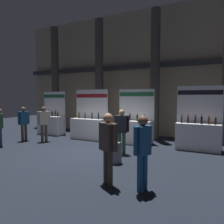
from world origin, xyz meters
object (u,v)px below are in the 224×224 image
at_px(exhibitor_booth_2, 134,130).
at_px(exhibitor_booth_3, 198,134).
at_px(exhibitor_booth_0, 51,123).
at_px(visitor_9, 122,128).
at_px(visitor_0, 108,142).
at_px(exhibitor_booth_1, 89,126).
at_px(trash_bin, 116,153).
at_px(visitor_7, 24,121).
at_px(visitor_5, 143,147).
at_px(visitor_6, 44,121).
at_px(visitor_4, 0,124).

height_order(exhibitor_booth_2, exhibitor_booth_3, exhibitor_booth_3).
xyz_separation_m(exhibitor_booth_0, exhibitor_booth_3, (7.55, -0.16, 0.02)).
bearing_deg(visitor_9, visitor_0, 90.24).
relative_size(exhibitor_booth_1, exhibitor_booth_2, 1.01).
distance_m(trash_bin, visitor_9, 1.25).
bearing_deg(exhibitor_booth_1, trash_bin, -45.62).
xyz_separation_m(exhibitor_booth_1, visitor_7, (-2.49, -1.73, 0.34)).
xyz_separation_m(trash_bin, visitor_5, (1.35, -1.52, 0.64)).
height_order(exhibitor_booth_1, visitor_7, exhibitor_booth_1).
height_order(exhibitor_booth_2, visitor_6, exhibitor_booth_2).
distance_m(exhibitor_booth_0, visitor_6, 1.95).
xyz_separation_m(exhibitor_booth_2, visitor_4, (-4.85, -2.97, 0.31)).
xyz_separation_m(exhibitor_booth_0, trash_bin, (5.37, -3.05, -0.28)).
bearing_deg(visitor_4, exhibitor_booth_1, 86.68).
xyz_separation_m(exhibitor_booth_0, visitor_9, (5.12, -2.01, 0.35)).
relative_size(exhibitor_booth_2, visitor_4, 1.53).
relative_size(exhibitor_booth_1, visitor_6, 1.50).
bearing_deg(exhibitor_booth_3, visitor_5, -100.60).
xyz_separation_m(trash_bin, visitor_7, (-5.32, 1.16, 0.62)).
relative_size(exhibitor_booth_3, trash_bin, 3.78).
bearing_deg(exhibitor_booth_3, visitor_7, -166.98).
bearing_deg(visitor_0, visitor_7, 6.23).
xyz_separation_m(visitor_4, visitor_7, (-0.00, 1.22, 0.02)).
distance_m(exhibitor_booth_1, exhibitor_booth_2, 2.36).
bearing_deg(visitor_4, visitor_0, 22.60).
distance_m(exhibitor_booth_0, visitor_4, 3.13).
xyz_separation_m(exhibitor_booth_1, visitor_0, (3.35, -4.43, 0.41)).
bearing_deg(exhibitor_booth_1, visitor_6, -136.24).
bearing_deg(visitor_7, visitor_9, -78.46).
xyz_separation_m(exhibitor_booth_2, exhibitor_booth_3, (2.65, -0.01, 0.02)).
distance_m(exhibitor_booth_0, visitor_5, 8.14).
bearing_deg(visitor_0, exhibitor_booth_2, -46.36).
relative_size(exhibitor_booth_2, trash_bin, 3.65).
height_order(exhibitor_booth_1, visitor_5, exhibitor_booth_1).
distance_m(exhibitor_booth_0, visitor_7, 1.92).
height_order(trash_bin, visitor_4, visitor_4).
xyz_separation_m(exhibitor_booth_2, visitor_5, (1.82, -4.43, 0.36)).
distance_m(visitor_6, visitor_7, 1.02).
relative_size(exhibitor_booth_2, exhibitor_booth_3, 0.97).
distance_m(exhibitor_booth_1, visitor_5, 6.09).
distance_m(trash_bin, visitor_0, 1.77).
relative_size(exhibitor_booth_1, visitor_5, 1.46).
relative_size(exhibitor_booth_1, visitor_4, 1.54).
height_order(visitor_5, visitor_9, visitor_5).
distance_m(visitor_4, visitor_6, 1.79).
distance_m(exhibitor_booth_3, visitor_6, 6.68).
xyz_separation_m(trash_bin, visitor_9, (-0.26, 1.05, 0.63)).
relative_size(exhibitor_booth_0, visitor_5, 1.42).
height_order(visitor_0, visitor_5, visitor_0).
height_order(visitor_6, visitor_9, visitor_6).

